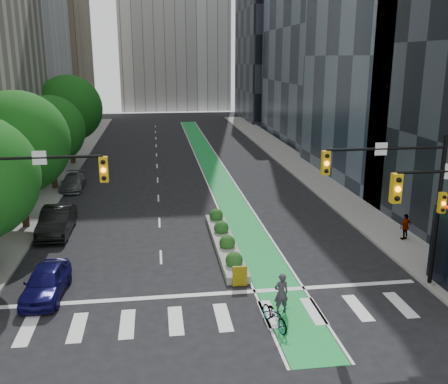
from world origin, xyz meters
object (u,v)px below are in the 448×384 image
object	(u,v)px
pedestrian_far	(406,227)
bicycle	(275,315)
parked_car_left_mid	(57,221)
parked_car_left_near	(46,282)
cyclist	(281,293)
parked_car_left_far	(73,182)
median_planter	(225,241)

from	to	relation	value
pedestrian_far	bicycle	bearing A→B (deg)	17.43
parked_car_left_mid	bicycle	bearing A→B (deg)	-49.46
parked_car_left_near	pedestrian_far	size ratio (longest dim) A/B	2.67
parked_car_left_mid	pedestrian_far	size ratio (longest dim) A/B	3.19
bicycle	cyclist	world-z (taller)	cyclist
parked_car_left_far	cyclist	bearing A→B (deg)	-62.49
median_planter	parked_car_left_near	bearing A→B (deg)	-150.86
cyclist	pedestrian_far	distance (m)	11.94
bicycle	parked_car_left_near	world-z (taller)	parked_car_left_near
parked_car_left_mid	parked_car_left_far	size ratio (longest dim) A/B	1.15
median_planter	bicycle	bearing A→B (deg)	-84.94
bicycle	median_planter	bearing A→B (deg)	79.46
median_planter	bicycle	distance (m)	9.07
median_planter	bicycle	size ratio (longest dim) A/B	5.22
bicycle	pedestrian_far	bearing A→B (deg)	24.53
parked_car_left_near	pedestrian_far	xyz separation A→B (m)	(19.73, 4.36, 0.22)
parked_car_left_near	parked_car_left_far	bearing A→B (deg)	98.07
bicycle	cyclist	xyz separation A→B (m)	(0.53, 1.08, 0.39)
median_planter	parked_car_left_mid	bearing A→B (deg)	159.92
median_planter	cyclist	size ratio (longest dim) A/B	5.65
bicycle	parked_car_left_near	xyz separation A→B (m)	(-9.77, 4.04, 0.20)
median_planter	cyclist	world-z (taller)	cyclist
median_planter	parked_car_left_near	size ratio (longest dim) A/B	2.43
cyclist	parked_car_left_near	xyz separation A→B (m)	(-10.30, 2.96, -0.19)
parked_car_left_far	pedestrian_far	size ratio (longest dim) A/B	2.76
median_planter	parked_car_left_far	bearing A→B (deg)	126.22
parked_car_left_near	parked_car_left_mid	world-z (taller)	parked_car_left_mid
cyclist	pedestrian_far	world-z (taller)	cyclist
parked_car_left_mid	parked_car_left_far	distance (m)	10.96
median_planter	parked_car_left_far	xyz separation A→B (m)	(-10.70, 14.61, 0.26)
bicycle	parked_car_left_mid	size ratio (longest dim) A/B	0.39
cyclist	parked_car_left_near	world-z (taller)	cyclist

